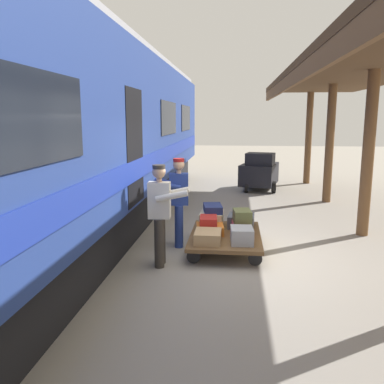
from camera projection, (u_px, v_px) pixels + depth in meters
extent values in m
plane|color=gray|center=(242.00, 258.00, 7.15)|extent=(60.00, 60.00, 0.00)
cylinder|color=brown|center=(308.00, 138.00, 15.09)|extent=(0.24, 0.24, 3.40)
cylinder|color=brown|center=(330.00, 144.00, 11.68)|extent=(0.24, 0.24, 3.40)
cylinder|color=brown|center=(368.00, 155.00, 8.28)|extent=(0.24, 0.24, 3.40)
cube|color=brown|center=(310.00, 67.00, 6.46)|extent=(0.08, 18.21, 0.30)
cube|color=navy|center=(51.00, 124.00, 7.08)|extent=(3.00, 20.58, 2.90)
cube|color=black|center=(57.00, 228.00, 7.43)|extent=(2.55, 19.55, 0.90)
cube|color=#99999E|center=(45.00, 31.00, 6.80)|extent=(2.76, 20.16, 0.20)
cube|color=navy|center=(136.00, 170.00, 7.07)|extent=(0.03, 20.16, 0.36)
cube|color=black|center=(186.00, 118.00, 13.95)|extent=(0.02, 2.26, 0.84)
cube|color=black|center=(169.00, 118.00, 10.43)|extent=(0.02, 2.26, 0.84)
cube|color=black|center=(29.00, 118.00, 3.39)|extent=(0.02, 2.26, 0.84)
cube|color=black|center=(132.00, 147.00, 7.00)|extent=(0.12, 1.10, 2.00)
cube|color=brown|center=(225.00, 236.00, 7.57)|extent=(1.31, 1.95, 0.07)
cylinder|color=black|center=(255.00, 259.00, 6.78)|extent=(0.24, 0.05, 0.24)
cylinder|color=black|center=(194.00, 256.00, 6.89)|extent=(0.24, 0.05, 0.24)
cylinder|color=black|center=(252.00, 233.00, 8.30)|extent=(0.24, 0.05, 0.24)
cylinder|color=black|center=(201.00, 231.00, 8.41)|extent=(0.24, 0.05, 0.24)
cube|color=#CC6B23|center=(210.00, 229.00, 7.58)|extent=(0.55, 0.54, 0.17)
cube|color=tan|center=(208.00, 237.00, 7.05)|extent=(0.45, 0.57, 0.20)
cube|color=maroon|center=(241.00, 229.00, 7.51)|extent=(0.38, 0.64, 0.21)
cube|color=beige|center=(212.00, 219.00, 8.09)|extent=(0.46, 0.64, 0.29)
cube|color=#4C515B|center=(241.00, 221.00, 8.03)|extent=(0.54, 0.58, 0.25)
cube|color=#9EA0A5|center=(242.00, 235.00, 6.98)|extent=(0.41, 0.50, 0.28)
cube|color=navy|center=(213.00, 208.00, 8.06)|extent=(0.43, 0.60, 0.15)
cube|color=brown|center=(242.00, 217.00, 7.50)|extent=(0.36, 0.47, 0.25)
cube|color=#AD231E|center=(208.00, 220.00, 7.59)|extent=(0.34, 0.50, 0.15)
cylinder|color=navy|center=(179.00, 224.00, 7.88)|extent=(0.16, 0.16, 0.82)
cylinder|color=navy|center=(179.00, 227.00, 7.68)|extent=(0.16, 0.16, 0.82)
cube|color=navy|center=(179.00, 189.00, 7.65)|extent=(0.38, 0.26, 0.60)
cylinder|color=tan|center=(179.00, 172.00, 7.59)|extent=(0.09, 0.09, 0.06)
sphere|color=tan|center=(179.00, 164.00, 7.57)|extent=(0.22, 0.22, 0.22)
cylinder|color=#A51919|center=(179.00, 160.00, 7.55)|extent=(0.21, 0.21, 0.06)
cylinder|color=navy|center=(168.00, 183.00, 7.79)|extent=(0.54, 0.16, 0.21)
cylinder|color=navy|center=(167.00, 185.00, 7.48)|extent=(0.54, 0.16, 0.21)
cylinder|color=#332D28|center=(159.00, 244.00, 6.64)|extent=(0.16, 0.16, 0.82)
cylinder|color=#332D28|center=(161.00, 240.00, 6.84)|extent=(0.16, 0.16, 0.82)
cube|color=silver|center=(159.00, 200.00, 6.61)|extent=(0.37, 0.24, 0.60)
cylinder|color=tan|center=(159.00, 180.00, 6.55)|extent=(0.09, 0.09, 0.06)
sphere|color=tan|center=(159.00, 172.00, 6.53)|extent=(0.22, 0.22, 0.22)
cylinder|color=#332D28|center=(159.00, 167.00, 6.51)|extent=(0.21, 0.21, 0.06)
cylinder|color=silver|center=(172.00, 196.00, 6.43)|extent=(0.53, 0.13, 0.21)
cylinder|color=silver|center=(174.00, 193.00, 6.74)|extent=(0.53, 0.13, 0.21)
cube|color=black|center=(259.00, 174.00, 13.92)|extent=(1.47, 1.91, 0.70)
cube|color=black|center=(260.00, 161.00, 13.49)|extent=(1.04, 0.89, 0.50)
cylinder|color=black|center=(274.00, 187.00, 13.35)|extent=(0.12, 0.40, 0.40)
cylinder|color=black|center=(246.00, 187.00, 13.45)|extent=(0.12, 0.40, 0.40)
cylinder|color=black|center=(271.00, 181.00, 14.52)|extent=(0.12, 0.40, 0.40)
cylinder|color=black|center=(245.00, 181.00, 14.62)|extent=(0.12, 0.40, 0.40)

